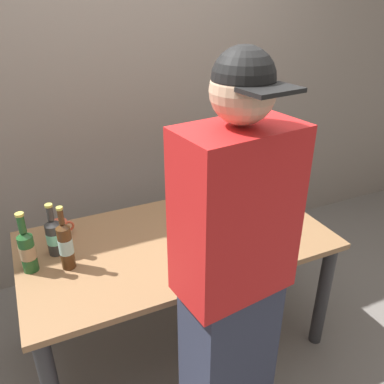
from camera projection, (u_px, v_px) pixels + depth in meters
ground_plane at (178, 336)px, 2.38m from camera, size 8.00×8.00×0.00m
desk at (177, 254)px, 2.11m from camera, size 1.57×0.84×0.70m
laptop at (255, 201)px, 2.34m from camera, size 0.40×0.38×0.21m
beer_bottle_amber at (66, 245)px, 1.80m from camera, size 0.07×0.07×0.32m
beer_bottle_dark at (54, 235)px, 1.91m from camera, size 0.08×0.08×0.27m
beer_bottle_green at (27, 249)px, 1.78m from camera, size 0.07×0.07×0.30m
person_figure at (231, 294)px, 1.44m from camera, size 0.41×0.31×1.72m
coffee_mug at (61, 229)px, 2.07m from camera, size 0.12×0.08×0.09m
back_wall at (117, 86)px, 2.57m from camera, size 6.00×0.10×2.60m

